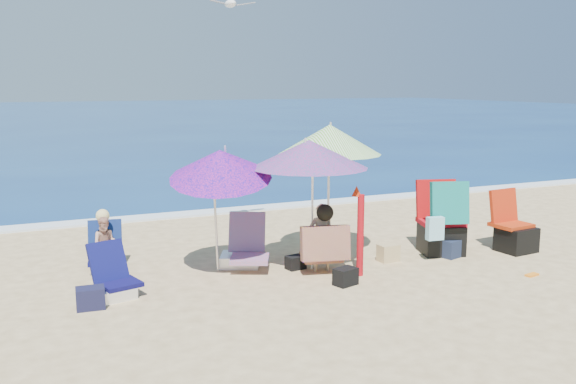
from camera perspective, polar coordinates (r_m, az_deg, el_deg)
name	(u,v)px	position (r m, az deg, el deg)	size (l,w,h in m)	color
ground	(339,285)	(8.32, 4.70, -8.44)	(120.00, 120.00, 0.00)	#D8BC84
sea	(66,117)	(52.15, -19.50, 6.45)	(120.00, 80.00, 0.12)	navy
foam	(221,211)	(12.89, -6.07, -1.75)	(120.00, 0.50, 0.04)	white
umbrella_turquoise	(309,154)	(8.62, 1.93, 3.47)	(1.65, 1.65, 1.87)	white
umbrella_striped	(330,140)	(9.31, 3.81, 4.78)	(1.67, 1.67, 2.04)	white
umbrella_blue	(220,164)	(8.38, -6.19, 2.54)	(1.82, 1.85, 1.89)	silver
furled_umbrella	(360,227)	(8.58, 6.53, -3.16)	(0.17, 0.17, 1.25)	#A10B12
chair_navy	(113,283)	(8.11, -15.65, -7.98)	(0.66, 0.69, 0.66)	#0D0B41
chair_rainbow	(244,253)	(9.08, -4.06, -5.54)	(0.79, 1.00, 0.75)	#EB5952
camp_chair_left	(514,233)	(10.47, 19.86, -3.53)	(0.61, 0.64, 0.95)	#B32E0C
camp_chair_right	(442,227)	(9.94, 13.79, -3.10)	(0.95, 0.91, 1.17)	#B40C18
person_center	(323,239)	(8.71, 3.19, -4.32)	(0.72, 0.70, 0.98)	tan
person_left	(106,243)	(9.18, -16.25, -4.50)	(0.56, 0.70, 0.86)	tan
bag_navy_a	(90,298)	(7.80, -17.53, -9.18)	(0.34, 0.26, 0.25)	black
bag_black_a	(296,262)	(8.96, 0.69, -6.42)	(0.29, 0.23, 0.19)	black
bag_tan	(388,253)	(9.45, 9.10, -5.48)	(0.30, 0.22, 0.25)	tan
bag_navy_b	(451,248)	(9.89, 14.61, -4.94)	(0.42, 0.36, 0.27)	#1A233B
bag_black_b	(346,277)	(8.30, 5.26, -7.66)	(0.34, 0.28, 0.23)	black
orange_item	(532,275)	(9.30, 21.30, -7.03)	(0.22, 0.13, 0.03)	orange
seagull	(231,4)	(10.18, -5.24, 16.69)	(0.73, 0.32, 0.12)	white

